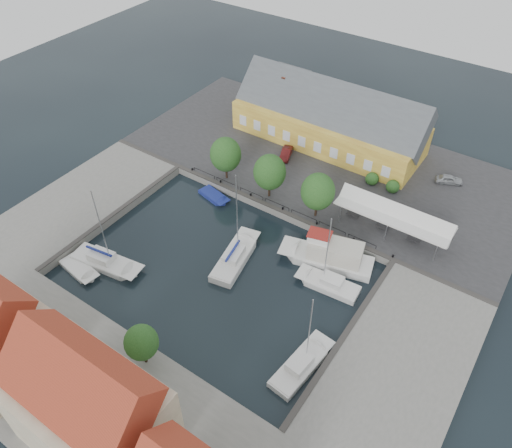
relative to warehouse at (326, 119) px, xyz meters
The scene contains 19 objects.
ground 28.82m from the warehouse, 84.77° to the right, with size 140.00×140.00×0.00m, color black.
north_quay 7.13m from the warehouse, 64.14° to the right, with size 56.00×26.00×1.00m, color #2D2D30.
west_quay 36.24m from the warehouse, 122.58° to the right, with size 12.00×24.00×1.00m, color slate.
east_quay 39.27m from the warehouse, 50.98° to the right, with size 12.00×24.00×1.00m, color slate.
south_bank 49.58m from the warehouse, 86.99° to the right, with size 56.00×14.00×1.00m, color slate.
quay_edge_fittings 23.99m from the warehouse, 83.67° to the right, with size 56.00×24.72×0.40m.
warehouse is the anchor object (origin of this frame).
tent_canopy 21.63m from the warehouse, 39.86° to the right, with size 14.00×4.00×2.83m.
quay_trees 16.37m from the warehouse, 87.91° to the right, with size 18.20×4.20×6.30m.
car_silver 19.49m from the warehouse, ahead, with size 1.46×3.63×1.24m, color #A3A7AB.
car_red 8.31m from the warehouse, 107.00° to the right, with size 1.30×3.72×1.23m, color #561314.
center_sailboat 28.14m from the warehouse, 83.32° to the right, with size 4.39×9.38×12.48m.
trawler 25.29m from the warehouse, 60.02° to the right, with size 11.40×5.91×5.00m.
east_boat_a 29.08m from the warehouse, 60.31° to the right, with size 7.47×3.01×10.47m.
east_boat_c 39.60m from the warehouse, 64.65° to the right, with size 3.29×8.11×10.19m.
west_boat_d 37.95m from the warehouse, 103.61° to the right, with size 9.27×3.99×11.97m.
launch_sw 40.73m from the warehouse, 105.31° to the right, with size 5.73×2.81×0.98m.
launch_nw 21.14m from the warehouse, 107.02° to the right, with size 4.97×2.86×0.88m.
townhouses 51.81m from the warehouse, 84.99° to the right, with size 36.30×8.50×12.00m.
Camera 1 is at (25.46, -31.28, 42.76)m, focal length 35.00 mm.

